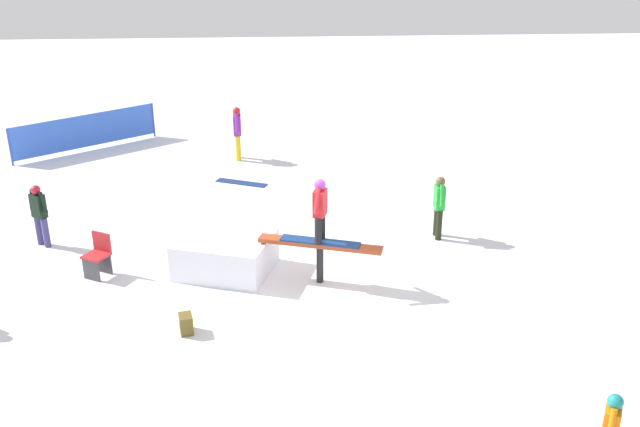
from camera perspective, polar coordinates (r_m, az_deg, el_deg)
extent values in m
plane|color=white|center=(14.09, 0.00, -5.46)|extent=(60.00, 60.00, 0.00)
cylinder|color=black|center=(13.91, 0.00, -4.05)|extent=(0.14, 0.14, 0.78)
cube|color=#A53F1E|center=(13.72, 0.00, -2.46)|extent=(2.41, 1.01, 0.08)
cube|color=white|center=(14.47, -7.56, -3.23)|extent=(2.17, 1.98, 0.73)
cube|color=navy|center=(13.70, 0.00, -2.25)|extent=(1.57, 0.75, 0.03)
cylinder|color=black|center=(13.46, -0.14, -1.40)|extent=(0.14, 0.14, 0.53)
cylinder|color=black|center=(13.70, 0.14, -0.96)|extent=(0.14, 0.14, 0.53)
cube|color=red|center=(13.38, 0.00, 0.87)|extent=(0.30, 0.39, 0.51)
cylinder|color=red|center=(13.14, -0.23, 0.99)|extent=(0.18, 0.33, 0.47)
cylinder|color=red|center=(13.52, 0.22, 1.64)|extent=(0.18, 0.33, 0.47)
sphere|color=purple|center=(13.24, 0.00, 2.32)|extent=(0.22, 0.22, 0.22)
cube|color=orange|center=(9.86, 22.25, -15.37)|extent=(0.31, 0.36, 0.50)
cylinder|color=orange|center=(9.96, 22.42, -14.20)|extent=(0.17, 0.22, 0.45)
cylinder|color=orange|center=(9.64, 22.27, -15.52)|extent=(0.17, 0.22, 0.45)
sphere|color=teal|center=(9.66, 22.56, -13.74)|extent=(0.20, 0.20, 0.20)
cylinder|color=black|center=(16.14, 9.31, -0.57)|extent=(0.13, 0.13, 0.69)
cylinder|color=black|center=(15.92, 9.49, -0.93)|extent=(0.13, 0.13, 0.69)
cube|color=green|center=(15.80, 9.54, 1.29)|extent=(0.20, 0.32, 0.54)
cylinder|color=green|center=(15.94, 9.41, 1.96)|extent=(0.08, 0.18, 0.47)
cylinder|color=green|center=(15.57, 9.73, 1.43)|extent=(0.08, 0.18, 0.47)
sphere|color=brown|center=(15.66, 9.63, 2.55)|extent=(0.21, 0.21, 0.21)
cylinder|color=gold|center=(20.95, -6.57, 5.20)|extent=(0.15, 0.15, 0.74)
cylinder|color=gold|center=(21.22, -6.57, 5.43)|extent=(0.15, 0.15, 0.74)
cube|color=purple|center=(20.90, -6.65, 7.06)|extent=(0.23, 0.37, 0.59)
cylinder|color=purple|center=(20.65, -6.67, 7.24)|extent=(0.10, 0.22, 0.52)
cylinder|color=purple|center=(21.08, -6.66, 7.57)|extent=(0.10, 0.22, 0.52)
sphere|color=red|center=(20.79, -6.70, 8.14)|extent=(0.23, 0.23, 0.23)
cylinder|color=#3F3A75|center=(16.47, -21.07, -1.43)|extent=(0.13, 0.13, 0.67)
cylinder|color=#3F3A75|center=(16.66, -21.57, -1.23)|extent=(0.13, 0.13, 0.67)
cube|color=black|center=(16.34, -21.62, 0.58)|extent=(0.37, 0.35, 0.52)
cylinder|color=black|center=(16.14, -21.26, 0.82)|extent=(0.20, 0.18, 0.46)
cylinder|color=black|center=(16.46, -22.08, 1.10)|extent=(0.20, 0.18, 0.46)
sphere|color=red|center=(16.22, -21.80, 1.77)|extent=(0.20, 0.20, 0.20)
cube|color=navy|center=(19.25, -6.31, 2.46)|extent=(1.41, 0.82, 0.02)
cube|color=#3F3F44|center=(14.74, -17.84, -4.34)|extent=(0.36, 0.22, 0.44)
cube|color=#3F3F44|center=(14.97, -16.91, -3.79)|extent=(0.36, 0.22, 0.44)
cube|color=red|center=(14.75, -17.48, -3.23)|extent=(0.60, 0.60, 0.04)
cube|color=red|center=(14.79, -17.06, -2.16)|extent=(0.40, 0.25, 0.40)
cube|color=brown|center=(12.62, -10.67, -8.67)|extent=(0.28, 0.34, 0.34)
cylinder|color=blue|center=(23.72, -13.19, 7.30)|extent=(0.06, 0.06, 1.10)
cylinder|color=blue|center=(22.17, -23.56, 4.89)|extent=(0.06, 0.06, 1.10)
cube|color=blue|center=(22.83, -18.23, 6.29)|extent=(3.64, 2.68, 0.99)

